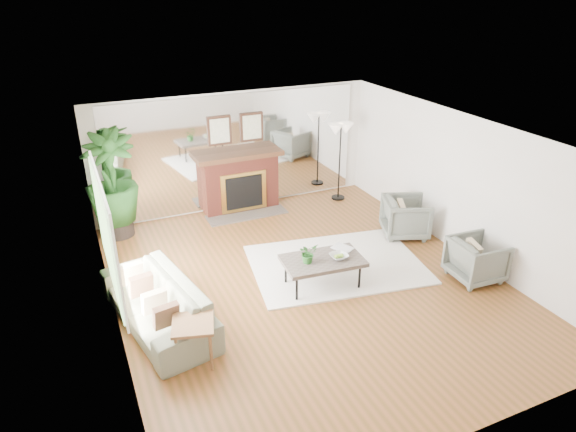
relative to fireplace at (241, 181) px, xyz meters
name	(u,v)px	position (x,y,z in m)	size (l,w,h in m)	color
ground	(308,283)	(0.00, -3.26, -0.66)	(7.00, 7.00, 0.00)	brown
wall_left	(108,253)	(-2.99, -3.26, 0.59)	(0.02, 7.00, 2.50)	white
wall_right	(461,185)	(2.99, -3.26, 0.59)	(0.02, 7.00, 2.50)	white
wall_back	(236,151)	(0.00, 0.23, 0.59)	(6.00, 0.02, 2.50)	white
mirror_panel	(236,151)	(0.00, 0.21, 0.59)	(5.40, 0.04, 2.40)	silver
window_panel	(106,233)	(-2.96, -2.86, 0.69)	(0.04, 2.40, 1.50)	#B2E09E
fireplace	(241,181)	(0.00, 0.00, 0.00)	(1.85, 0.83, 2.05)	maroon
area_rug	(336,264)	(0.71, -2.94, -0.64)	(2.92, 2.09, 0.03)	white
coffee_table	(323,261)	(0.16, -3.44, -0.19)	(1.35, 0.86, 0.51)	#564C44
sofa	(157,303)	(-2.45, -3.33, -0.32)	(2.34, 0.92, 0.68)	gray
armchair_back	(406,217)	(2.49, -2.46, -0.28)	(0.82, 0.84, 0.77)	slate
armchair_front	(477,259)	(2.60, -4.26, -0.30)	(0.77, 0.79, 0.72)	slate
side_table	(193,329)	(-2.18, -4.34, -0.16)	(0.65, 0.65, 0.60)	brown
potted_ficus	(111,182)	(-2.60, -0.16, 0.44)	(1.17, 1.17, 2.06)	black
floor_lamp	(341,135)	(2.21, -0.33, 0.83)	(0.57, 0.32, 1.74)	black
tabletop_plant	(308,253)	(-0.10, -3.43, 0.01)	(0.29, 0.25, 0.32)	#266023
fruit_bowl	(339,256)	(0.41, -3.52, -0.11)	(0.28, 0.28, 0.07)	brown
book	(339,251)	(0.51, -3.33, -0.13)	(0.24, 0.33, 0.02)	brown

